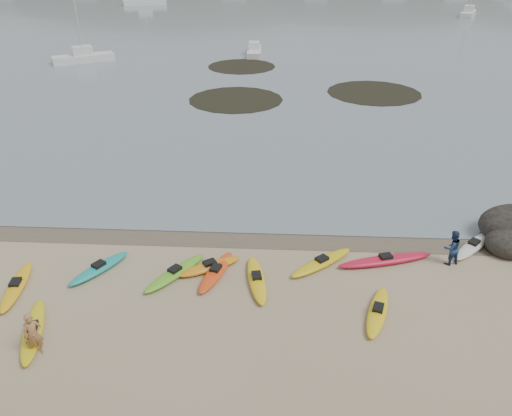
{
  "coord_description": "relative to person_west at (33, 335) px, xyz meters",
  "views": [
    {
      "loc": [
        1.17,
        -21.59,
        13.26
      ],
      "look_at": [
        0.0,
        0.0,
        1.5
      ],
      "focal_mm": 35.0,
      "sensor_mm": 36.0,
      "label": 1
    }
  ],
  "objects": [
    {
      "name": "kelp_mats",
      "position": [
        9.02,
        37.15,
        -0.85
      ],
      "size": [
        22.09,
        21.69,
        0.04
      ],
      "color": "black",
      "rests_on": "water"
    },
    {
      "name": "far_hills",
      "position": [
        46.82,
        202.64,
        -16.81
      ],
      "size": [
        550.0,
        135.0,
        80.0
      ],
      "color": "#384235",
      "rests_on": "ground"
    },
    {
      "name": "person_west",
      "position": [
        0.0,
        0.0,
        0.0
      ],
      "size": [
        0.77,
        0.68,
        1.76
      ],
      "primitive_type": "imported",
      "rotation": [
        0.0,
        0.0,
        0.52
      ],
      "color": "#A97143",
      "rests_on": "ground"
    },
    {
      "name": "kayaks",
      "position": [
        6.99,
        4.81,
        -0.71
      ],
      "size": [
        22.56,
        10.34,
        0.34
      ],
      "color": "yellow",
      "rests_on": "ground"
    },
    {
      "name": "person_east",
      "position": [
        16.48,
        6.56,
        -0.02
      ],
      "size": [
        1.0,
        0.89,
        1.72
      ],
      "primitive_type": "imported",
      "rotation": [
        0.0,
        0.0,
        3.47
      ],
      "color": "navy",
      "rests_on": "ground"
    },
    {
      "name": "moored_boats",
      "position": [
        16.25,
        94.35,
        -0.3
      ],
      "size": [
        94.59,
        82.64,
        1.31
      ],
      "color": "silver",
      "rests_on": "ground"
    },
    {
      "name": "ground",
      "position": [
        7.44,
        8.67,
        -0.88
      ],
      "size": [
        600.0,
        600.0,
        0.0
      ],
      "primitive_type": "plane",
      "color": "tan",
      "rests_on": "ground"
    },
    {
      "name": "wet_sand",
      "position": [
        7.44,
        8.37,
        -0.88
      ],
      "size": [
        60.0,
        60.0,
        0.0
      ],
      "primitive_type": "plane",
      "color": "brown",
      "rests_on": "ground"
    }
  ]
}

